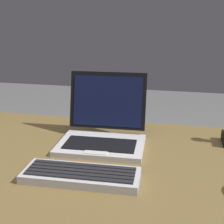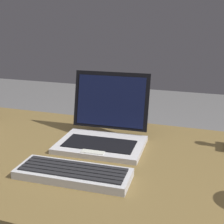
{
  "view_description": "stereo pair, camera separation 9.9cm",
  "coord_description": "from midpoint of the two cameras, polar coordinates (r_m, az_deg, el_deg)",
  "views": [
    {
      "loc": [
        0.22,
        -0.84,
        1.13
      ],
      "look_at": [
        0.01,
        0.09,
        0.83
      ],
      "focal_mm": 47.73,
      "sensor_mm": 36.0,
      "label": 1
    },
    {
      "loc": [
        0.32,
        -0.81,
        1.13
      ],
      "look_at": [
        0.01,
        0.09,
        0.83
      ],
      "focal_mm": 47.73,
      "sensor_mm": 36.0,
      "label": 2
    }
  ],
  "objects": [
    {
      "name": "external_keyboard",
      "position": [
        0.84,
        -4.05,
        -11.7
      ],
      "size": [
        0.33,
        0.13,
        0.03
      ],
      "color": "#B4B4B7",
      "rests_on": "desk"
    },
    {
      "name": "desk",
      "position": [
        1.01,
        0.43,
        -13.83
      ],
      "size": [
        1.45,
        0.73,
        0.7
      ],
      "color": "brown",
      "rests_on": "ground"
    },
    {
      "name": "laptop_front",
      "position": [
        1.05,
        1.2,
        -3.44
      ],
      "size": [
        0.3,
        0.27,
        0.24
      ],
      "color": "#BBB9BA",
      "rests_on": "desk"
    }
  ]
}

